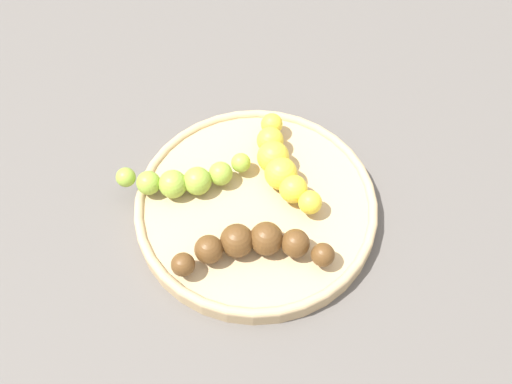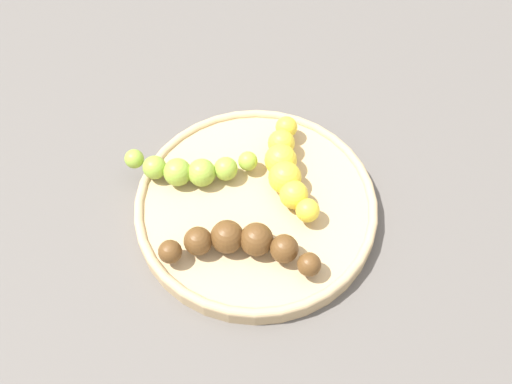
% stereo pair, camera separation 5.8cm
% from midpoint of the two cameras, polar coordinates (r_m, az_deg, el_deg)
% --- Properties ---
extents(ground_plane, '(2.40, 2.40, 0.00)m').
position_cam_midpoint_polar(ground_plane, '(0.62, -2.71, -2.16)').
color(ground_plane, '#56514C').
extents(fruit_bowl, '(0.25, 0.25, 0.02)m').
position_cam_midpoint_polar(fruit_bowl, '(0.61, -2.75, -1.56)').
color(fruit_bowl, tan).
rests_on(fruit_bowl, ground_plane).
extents(banana_yellow, '(0.09, 0.11, 0.03)m').
position_cam_midpoint_polar(banana_yellow, '(0.61, -0.28, 2.58)').
color(banana_yellow, yellow).
rests_on(banana_yellow, fruit_bowl).
extents(banana_green, '(0.11, 0.11, 0.03)m').
position_cam_midpoint_polar(banana_green, '(0.61, -9.82, 1.08)').
color(banana_green, '#8CAD38').
rests_on(banana_green, fruit_bowl).
extents(banana_overripe, '(0.11, 0.13, 0.03)m').
position_cam_midpoint_polar(banana_overripe, '(0.56, -3.41, -5.52)').
color(banana_overripe, '#593819').
rests_on(banana_overripe, fruit_bowl).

